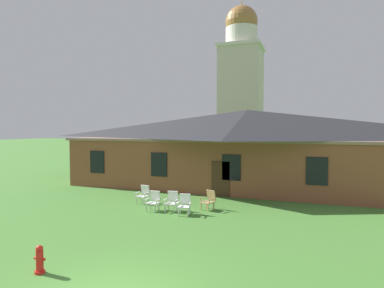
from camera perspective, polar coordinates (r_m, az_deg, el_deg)
name	(u,v)px	position (r m, az deg, el deg)	size (l,w,h in m)	color
brick_building	(247,146)	(24.01, 9.62, -0.41)	(24.18, 10.40, 5.37)	brown
dome_tower	(241,87)	(40.92, 8.54, 9.73)	(5.18, 5.18, 19.73)	beige
lawn_chair_by_porch	(144,194)	(18.04, -8.44, -8.60)	(0.68, 0.71, 0.96)	silver
lawn_chair_near_door	(154,200)	(16.40, -6.67, -9.73)	(0.64, 0.67, 0.96)	silver
lawn_chair_left_end	(172,201)	(16.24, -3.52, -9.84)	(0.67, 0.70, 0.96)	silver
lawn_chair_middle	(185,204)	(15.58, -1.31, -10.38)	(0.72, 0.76, 0.96)	white
lawn_chair_right_end	(209,200)	(16.49, 2.95, -9.65)	(0.79, 0.84, 0.96)	tan
fire_hydrant	(40,260)	(10.54, -25.02, -17.84)	(0.36, 0.28, 0.79)	red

